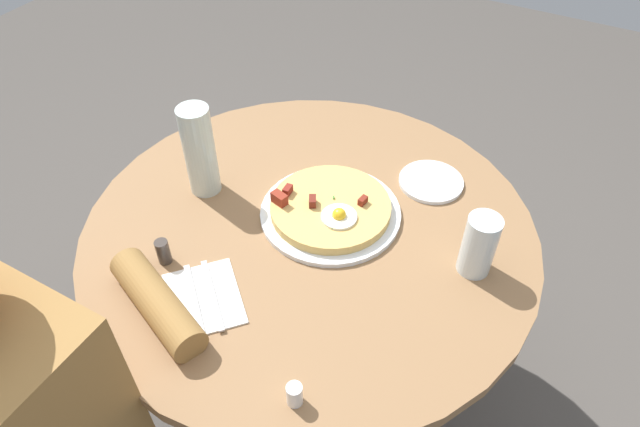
{
  "coord_description": "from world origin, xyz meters",
  "views": [
    {
      "loc": [
        0.45,
        -0.76,
        1.6
      ],
      "look_at": [
        0.01,
        0.03,
        0.73
      ],
      "focal_mm": 31.59,
      "sensor_mm": 36.0,
      "label": 1
    }
  ],
  "objects_px": {
    "pizza_plate": "(330,213)",
    "salt_shaker": "(295,394)",
    "knife": "(194,299)",
    "water_glass": "(479,245)",
    "bread_plate": "(431,182)",
    "dining_table": "(310,273)",
    "fork": "(212,294)",
    "breakfast_pizza": "(330,207)",
    "pepper_shaker": "(163,252)",
    "water_bottle": "(200,151)"
  },
  "relations": [
    {
      "from": "water_bottle",
      "to": "pepper_shaker",
      "type": "bearing_deg",
      "value": -73.84
    },
    {
      "from": "water_glass",
      "to": "breakfast_pizza",
      "type": "bearing_deg",
      "value": -179.05
    },
    {
      "from": "knife",
      "to": "salt_shaker",
      "type": "relative_size",
      "value": 3.87
    },
    {
      "from": "fork",
      "to": "pepper_shaker",
      "type": "xyz_separation_m",
      "value": [
        -0.14,
        0.03,
        0.02
      ]
    },
    {
      "from": "breakfast_pizza",
      "to": "fork",
      "type": "bearing_deg",
      "value": -106.62
    },
    {
      "from": "knife",
      "to": "salt_shaker",
      "type": "bearing_deg",
      "value": -154.9
    },
    {
      "from": "pizza_plate",
      "to": "water_glass",
      "type": "distance_m",
      "value": 0.34
    },
    {
      "from": "knife",
      "to": "water_glass",
      "type": "bearing_deg",
      "value": -100.5
    },
    {
      "from": "bread_plate",
      "to": "water_bottle",
      "type": "xyz_separation_m",
      "value": [
        -0.46,
        -0.28,
        0.11
      ]
    },
    {
      "from": "salt_shaker",
      "to": "pepper_shaker",
      "type": "xyz_separation_m",
      "value": [
        -0.4,
        0.14,
        0.01
      ]
    },
    {
      "from": "pizza_plate",
      "to": "bread_plate",
      "type": "xyz_separation_m",
      "value": [
        0.16,
        0.21,
        -0.0
      ]
    },
    {
      "from": "breakfast_pizza",
      "to": "bread_plate",
      "type": "distance_m",
      "value": 0.27
    },
    {
      "from": "dining_table",
      "to": "pepper_shaker",
      "type": "xyz_separation_m",
      "value": [
        -0.21,
        -0.24,
        0.19
      ]
    },
    {
      "from": "bread_plate",
      "to": "knife",
      "type": "height_order",
      "value": "bread_plate"
    },
    {
      "from": "pizza_plate",
      "to": "salt_shaker",
      "type": "height_order",
      "value": "salt_shaker"
    },
    {
      "from": "bread_plate",
      "to": "breakfast_pizza",
      "type": "bearing_deg",
      "value": -126.81
    },
    {
      "from": "salt_shaker",
      "to": "pepper_shaker",
      "type": "distance_m",
      "value": 0.42
    },
    {
      "from": "bread_plate",
      "to": "fork",
      "type": "xyz_separation_m",
      "value": [
        -0.25,
        -0.53,
        0.0
      ]
    },
    {
      "from": "breakfast_pizza",
      "to": "salt_shaker",
      "type": "xyz_separation_m",
      "value": [
        0.16,
        -0.43,
        -0.0
      ]
    },
    {
      "from": "fork",
      "to": "salt_shaker",
      "type": "bearing_deg",
      "value": -161.63
    },
    {
      "from": "fork",
      "to": "water_glass",
      "type": "distance_m",
      "value": 0.54
    },
    {
      "from": "water_glass",
      "to": "salt_shaker",
      "type": "distance_m",
      "value": 0.47
    },
    {
      "from": "fork",
      "to": "salt_shaker",
      "type": "xyz_separation_m",
      "value": [
        0.26,
        -0.11,
        0.02
      ]
    },
    {
      "from": "fork",
      "to": "pepper_shaker",
      "type": "height_order",
      "value": "pepper_shaker"
    },
    {
      "from": "bread_plate",
      "to": "water_glass",
      "type": "height_order",
      "value": "water_glass"
    },
    {
      "from": "breakfast_pizza",
      "to": "pepper_shaker",
      "type": "bearing_deg",
      "value": -129.42
    },
    {
      "from": "bread_plate",
      "to": "salt_shaker",
      "type": "distance_m",
      "value": 0.64
    },
    {
      "from": "pizza_plate",
      "to": "knife",
      "type": "distance_m",
      "value": 0.36
    },
    {
      "from": "pizza_plate",
      "to": "water_glass",
      "type": "height_order",
      "value": "water_glass"
    },
    {
      "from": "pepper_shaker",
      "to": "water_glass",
      "type": "bearing_deg",
      "value": 27.26
    },
    {
      "from": "dining_table",
      "to": "pizza_plate",
      "type": "relative_size",
      "value": 3.17
    },
    {
      "from": "water_bottle",
      "to": "water_glass",
      "type": "bearing_deg",
      "value": 6.04
    },
    {
      "from": "fork",
      "to": "water_glass",
      "type": "relative_size",
      "value": 1.29
    },
    {
      "from": "breakfast_pizza",
      "to": "salt_shaker",
      "type": "distance_m",
      "value": 0.45
    },
    {
      "from": "breakfast_pizza",
      "to": "knife",
      "type": "distance_m",
      "value": 0.36
    },
    {
      "from": "breakfast_pizza",
      "to": "water_bottle",
      "type": "relative_size",
      "value": 1.21
    },
    {
      "from": "pizza_plate",
      "to": "bread_plate",
      "type": "bearing_deg",
      "value": 52.99
    },
    {
      "from": "breakfast_pizza",
      "to": "fork",
      "type": "xyz_separation_m",
      "value": [
        -0.09,
        -0.31,
        -0.02
      ]
    },
    {
      "from": "pizza_plate",
      "to": "bread_plate",
      "type": "height_order",
      "value": "pizza_plate"
    },
    {
      "from": "water_glass",
      "to": "water_bottle",
      "type": "distance_m",
      "value": 0.64
    },
    {
      "from": "breakfast_pizza",
      "to": "knife",
      "type": "xyz_separation_m",
      "value": [
        -0.12,
        -0.34,
        -0.02
      ]
    },
    {
      "from": "dining_table",
      "to": "water_glass",
      "type": "height_order",
      "value": "water_glass"
    },
    {
      "from": "fork",
      "to": "salt_shaker",
      "type": "relative_size",
      "value": 3.87
    },
    {
      "from": "dining_table",
      "to": "bread_plate",
      "type": "height_order",
      "value": "bread_plate"
    },
    {
      "from": "dining_table",
      "to": "fork",
      "type": "relative_size",
      "value": 5.59
    },
    {
      "from": "pizza_plate",
      "to": "pepper_shaker",
      "type": "xyz_separation_m",
      "value": [
        -0.24,
        -0.29,
        0.02
      ]
    },
    {
      "from": "knife",
      "to": "pizza_plate",
      "type": "bearing_deg",
      "value": -67.13
    },
    {
      "from": "breakfast_pizza",
      "to": "knife",
      "type": "bearing_deg",
      "value": -109.05
    },
    {
      "from": "water_glass",
      "to": "salt_shaker",
      "type": "relative_size",
      "value": 3.0
    },
    {
      "from": "pizza_plate",
      "to": "dining_table",
      "type": "bearing_deg",
      "value": -115.6
    }
  ]
}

